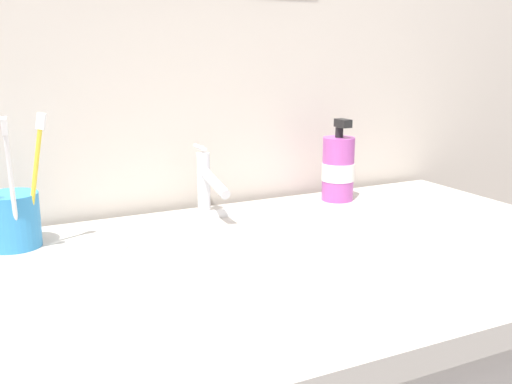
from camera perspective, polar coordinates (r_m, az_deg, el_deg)
tiled_wall_back at (r=1.19m, az=-5.75°, el=12.82°), size 2.30×0.04×2.40m
sink_basin at (r=0.94m, az=0.83°, el=-7.87°), size 0.48×0.48×0.11m
faucet at (r=1.11m, az=-4.65°, el=0.92°), size 0.02×0.14×0.13m
toothbrush_cup at (r=1.02m, az=-21.98°, el=-2.49°), size 0.08×0.08×0.09m
toothbrush_white at (r=0.95m, az=-22.12°, el=1.24°), size 0.02×0.06×0.21m
toothbrush_yellow at (r=0.97m, az=-20.09°, el=1.73°), size 0.05×0.03×0.21m
soap_dispenser at (r=1.24m, az=7.75°, el=2.21°), size 0.07×0.07×0.17m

